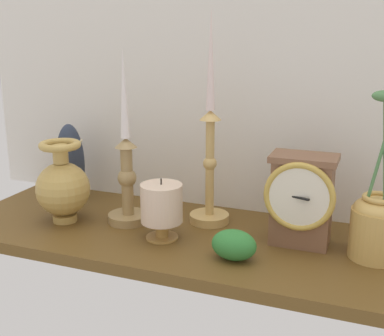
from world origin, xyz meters
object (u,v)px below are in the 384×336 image
object	(u,v)px
pillar_candle_front	(162,207)
candlestick_tall_left	(210,159)
mantel_clock	(301,199)
candlestick_tall_center	(127,174)
tall_ceramic_vase	(71,162)
brass_vase_jar	(378,220)
brass_vase_bulbous	(63,186)

from	to	relation	value
pillar_candle_front	candlestick_tall_left	bearing A→B (deg)	63.16
mantel_clock	pillar_candle_front	world-z (taller)	mantel_clock
candlestick_tall_left	pillar_candle_front	size ratio (longest dim) A/B	3.59
candlestick_tall_center	tall_ceramic_vase	bearing A→B (deg)	157.35
mantel_clock	candlestick_tall_center	bearing A→B (deg)	-177.62
brass_vase_jar	tall_ceramic_vase	distance (cm)	70.94
candlestick_tall_center	tall_ceramic_vase	xyz separation A→B (cm)	(-19.91, 8.31, -1.34)
candlestick_tall_left	candlestick_tall_center	bearing A→B (deg)	-159.11
candlestick_tall_center	tall_ceramic_vase	world-z (taller)	candlestick_tall_center
brass_vase_bulbous	tall_ceramic_vase	xyz separation A→B (cm)	(-6.81, 13.05, 1.47)
mantel_clock	brass_vase_bulbous	world-z (taller)	same
pillar_candle_front	tall_ceramic_vase	size ratio (longest dim) A/B	0.66
candlestick_tall_center	pillar_candle_front	distance (cm)	12.58
brass_vase_bulbous	tall_ceramic_vase	bearing A→B (deg)	117.57
mantel_clock	pillar_candle_front	distance (cm)	27.21
mantel_clock	brass_vase_jar	xyz separation A→B (cm)	(13.89, -0.95, -1.93)
candlestick_tall_left	mantel_clock	bearing A→B (deg)	-13.26
brass_vase_jar	tall_ceramic_vase	size ratio (longest dim) A/B	1.86
brass_vase_jar	pillar_candle_front	world-z (taller)	brass_vase_jar
candlestick_tall_left	candlestick_tall_center	world-z (taller)	candlestick_tall_left
brass_vase_jar	brass_vase_bulbous	bearing A→B (deg)	-175.23
brass_vase_bulbous	brass_vase_jar	distance (cm)	63.90
brass_vase_jar	pillar_candle_front	bearing A→B (deg)	-171.41
candlestick_tall_left	brass_vase_jar	bearing A→B (deg)	-9.51
mantel_clock	candlestick_tall_left	distance (cm)	21.32
candlestick_tall_left	pillar_candle_front	world-z (taller)	candlestick_tall_left
mantel_clock	tall_ceramic_vase	distance (cm)	57.00
mantel_clock	brass_vase_jar	size ratio (longest dim) A/B	0.51
candlestick_tall_center	brass_vase_bulbous	bearing A→B (deg)	-160.12
mantel_clock	candlestick_tall_left	bearing A→B (deg)	166.74
mantel_clock	brass_vase_jar	bearing A→B (deg)	-3.93
brass_vase_jar	tall_ceramic_vase	xyz separation A→B (cm)	(-70.49, 7.74, 2.17)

